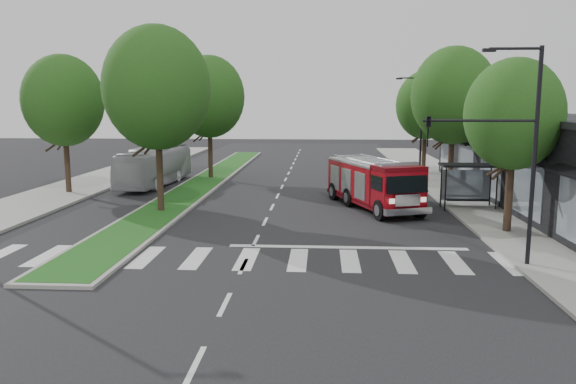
{
  "coord_description": "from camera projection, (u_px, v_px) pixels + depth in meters",
  "views": [
    {
      "loc": [
        2.9,
        -24.05,
        6.03
      ],
      "look_at": [
        1.27,
        2.44,
        1.8
      ],
      "focal_mm": 35.0,
      "sensor_mm": 36.0,
      "label": 1
    }
  ],
  "objects": [
    {
      "name": "streetlight_right_far",
      "position": [
        419.0,
        123.0,
        43.21
      ],
      "size": [
        2.11,
        0.2,
        8.0
      ],
      "color": "black",
      "rests_on": "ground"
    },
    {
      "name": "tree_left_mid",
      "position": [
        63.0,
        101.0,
        36.54
      ],
      "size": [
        5.2,
        5.2,
        9.16
      ],
      "color": "black",
      "rests_on": "ground"
    },
    {
      "name": "bus_shelter",
      "position": [
        468.0,
        174.0,
        31.86
      ],
      "size": [
        3.2,
        1.6,
        2.61
      ],
      "color": "black",
      "rests_on": "ground"
    },
    {
      "name": "city_bus",
      "position": [
        155.0,
        166.0,
        41.35
      ],
      "size": [
        3.08,
        10.19,
        2.8
      ],
      "primitive_type": "imported",
      "rotation": [
        0.0,
        0.0,
        -0.07
      ],
      "color": "#B3B2B7",
      "rests_on": "ground"
    },
    {
      "name": "ground",
      "position": [
        256.0,
        240.0,
        24.83
      ],
      "size": [
        140.0,
        140.0,
        0.0
      ],
      "primitive_type": "plane",
      "color": "black",
      "rests_on": "ground"
    },
    {
      "name": "sidewalk_right",
      "position": [
        481.0,
        202.0,
        33.92
      ],
      "size": [
        5.0,
        80.0,
        0.15
      ],
      "primitive_type": "cube",
      "color": "gray",
      "rests_on": "ground"
    },
    {
      "name": "sidewalk_left",
      "position": [
        47.0,
        198.0,
        35.56
      ],
      "size": [
        5.0,
        80.0,
        0.15
      ],
      "primitive_type": "cube",
      "color": "gray",
      "rests_on": "ground"
    },
    {
      "name": "fire_engine",
      "position": [
        373.0,
        184.0,
        32.24
      ],
      "size": [
        5.31,
        8.87,
        2.96
      ],
      "rotation": [
        0.0,
        0.0,
        0.35
      ],
      "color": "#57040A",
      "rests_on": "ground"
    },
    {
      "name": "tree_median_near",
      "position": [
        157.0,
        88.0,
        30.04
      ],
      "size": [
        5.8,
        5.8,
        10.16
      ],
      "color": "black",
      "rests_on": "ground"
    },
    {
      "name": "tree_right_far",
      "position": [
        426.0,
        105.0,
        46.87
      ],
      "size": [
        5.0,
        5.0,
        8.73
      ],
      "color": "black",
      "rests_on": "ground"
    },
    {
      "name": "tree_median_far",
      "position": [
        209.0,
        97.0,
        43.89
      ],
      "size": [
        5.6,
        5.6,
        9.72
      ],
      "color": "black",
      "rests_on": "ground"
    },
    {
      "name": "tree_right_near",
      "position": [
        514.0,
        114.0,
        25.24
      ],
      "size": [
        4.4,
        4.4,
        8.05
      ],
      "color": "black",
      "rests_on": "ground"
    },
    {
      "name": "tree_right_mid",
      "position": [
        454.0,
        96.0,
        36.91
      ],
      "size": [
        5.6,
        5.6,
        9.72
      ],
      "color": "black",
      "rests_on": "ground"
    },
    {
      "name": "streetlight_right_near",
      "position": [
        510.0,
        141.0,
        20.06
      ],
      "size": [
        4.08,
        0.22,
        8.0
      ],
      "color": "black",
      "rests_on": "ground"
    },
    {
      "name": "median",
      "position": [
        206.0,
        181.0,
        42.93
      ],
      "size": [
        3.0,
        50.0,
        0.15
      ],
      "color": "gray",
      "rests_on": "ground"
    },
    {
      "name": "storefront_row",
      "position": [
        560.0,
        163.0,
        33.26
      ],
      "size": [
        8.0,
        30.0,
        5.0
      ],
      "primitive_type": "cube",
      "color": "black",
      "rests_on": "ground"
    }
  ]
}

